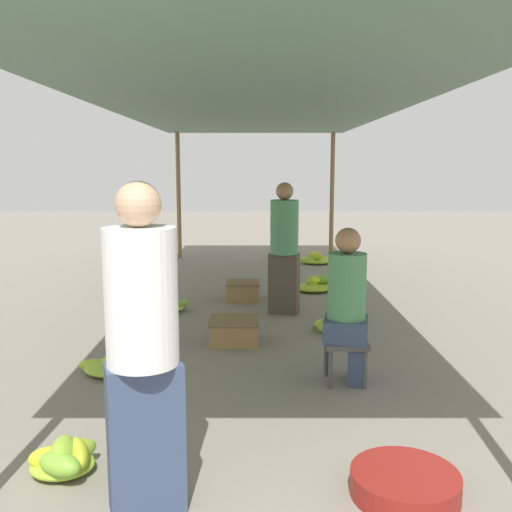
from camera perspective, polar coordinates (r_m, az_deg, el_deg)
The scene contains 16 objects.
canopy_post_back_left at distance 10.78m, azimuth -7.61°, elevation 5.94°, with size 0.08×0.08×2.34m, color olive.
canopy_post_back_right at distance 10.78m, azimuth 7.74°, elevation 5.94°, with size 0.08×0.08×2.34m, color olive.
canopy_tarp at distance 6.56m, azimuth 0.02°, elevation 14.55°, with size 3.26×8.69×0.04m, color #567A60.
vendor_foreground at distance 2.85m, azimuth -11.13°, elevation -8.80°, with size 0.45×0.45×1.65m.
stool at distance 4.66m, azimuth 9.05°, elevation -9.08°, with size 0.34×0.34×0.35m.
vendor_seated at distance 4.57m, azimuth 9.36°, elevation -4.83°, with size 0.40×0.40×1.25m.
basin_black at distance 3.32m, azimuth 14.79°, elevation -21.20°, with size 0.57×0.57×0.13m.
banana_pile_left_0 at distance 3.57m, azimuth -18.52°, elevation -18.66°, with size 0.39×0.42×0.20m.
banana_pile_left_1 at distance 5.01m, azimuth -13.74°, elevation -10.69°, with size 0.63×0.50×0.17m.
banana_pile_left_2 at distance 6.94m, azimuth -9.30°, elevation -4.81°, with size 0.62×0.51×0.27m.
banana_pile_right_0 at distance 8.04m, azimuth 6.04°, elevation -2.87°, with size 0.57×0.61×0.21m.
banana_pile_right_1 at distance 10.24m, azimuth 6.13°, elevation -0.34°, with size 0.60×0.53×0.23m.
banana_pile_right_2 at distance 6.19m, azimuth 7.95°, elevation -6.60°, with size 0.47×0.52×0.16m.
crate_near at distance 7.44m, azimuth -1.19°, elevation -3.49°, with size 0.43×0.43×0.24m.
crate_mid at distance 5.69m, azimuth -2.07°, elevation -7.45°, with size 0.49×0.49×0.23m.
shopper_walking_mid at distance 6.64m, azimuth 2.97°, elevation 0.97°, with size 0.41×0.41×1.54m.
Camera 1 is at (0.01, -2.08, 1.72)m, focal length 40.00 mm.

